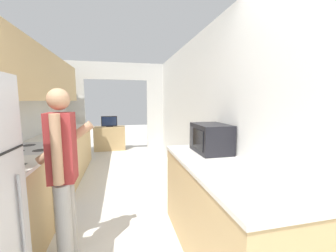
{
  "coord_description": "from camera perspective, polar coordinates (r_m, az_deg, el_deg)",
  "views": [
    {
      "loc": [
        0.1,
        -0.68,
        1.5
      ],
      "look_at": [
        0.88,
        2.72,
        1.06
      ],
      "focal_mm": 22.0,
      "sensor_mm": 36.0,
      "label": 1
    }
  ],
  "objects": [
    {
      "name": "range_oven",
      "position": [
        3.17,
        -32.57,
        -13.11
      ],
      "size": [
        0.66,
        0.76,
        1.06
      ],
      "color": "#B7B7BC",
      "rests_on": "ground_plane"
    },
    {
      "name": "counter_right",
      "position": [
        2.14,
        13.92,
        -22.14
      ],
      "size": [
        0.62,
        1.74,
        0.92
      ],
      "color": "tan",
      "rests_on": "ground_plane"
    },
    {
      "name": "wall_right",
      "position": [
        2.88,
        11.72,
        2.0
      ],
      "size": [
        0.06,
        7.46,
        2.5
      ],
      "color": "silver",
      "rests_on": "ground_plane"
    },
    {
      "name": "counter_left",
      "position": [
        3.99,
        -28.33,
        -8.87
      ],
      "size": [
        0.62,
        3.88,
        0.92
      ],
      "color": "tan",
      "rests_on": "ground_plane"
    },
    {
      "name": "wall_left",
      "position": [
        3.3,
        -36.6,
        6.41
      ],
      "size": [
        0.38,
        7.46,
        2.5
      ],
      "color": "silver",
      "rests_on": "ground_plane"
    },
    {
      "name": "television",
      "position": [
        6.4,
        -15.96,
        1.19
      ],
      "size": [
        0.46,
        0.16,
        0.32
      ],
      "color": "black",
      "rests_on": "tv_cabinet"
    },
    {
      "name": "tv_cabinet",
      "position": [
        6.51,
        -15.79,
        -3.26
      ],
      "size": [
        0.91,
        0.42,
        0.71
      ],
      "color": "tan",
      "rests_on": "ground_plane"
    },
    {
      "name": "person",
      "position": [
        2.06,
        -27.01,
        -11.92
      ],
      "size": [
        0.51,
        0.37,
        1.6
      ],
      "rotation": [
        0.0,
        0.0,
        1.58
      ],
      "color": "#9E9E9E",
      "rests_on": "ground_plane"
    },
    {
      "name": "wall_far_with_doorway",
      "position": [
        5.77,
        -14.0,
        6.3
      ],
      "size": [
        2.94,
        0.06,
        2.5
      ],
      "color": "silver",
      "rests_on": "ground_plane"
    },
    {
      "name": "microwave",
      "position": [
        2.36,
        11.78,
        -3.32
      ],
      "size": [
        0.35,
        0.48,
        0.32
      ],
      "color": "black",
      "rests_on": "counter_right"
    }
  ]
}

